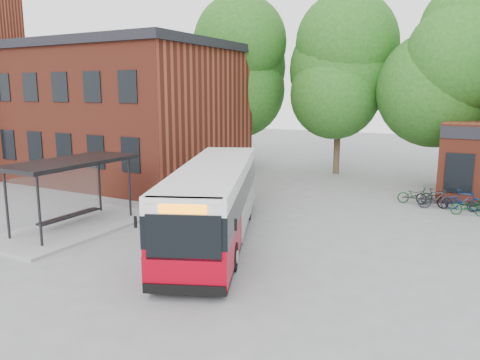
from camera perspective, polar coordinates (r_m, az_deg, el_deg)
The scene contains 13 objects.
ground at distance 18.32m, azimuth -7.45°, elevation -7.06°, with size 100.00×100.00×0.00m, color slate.
station_building at distance 32.82m, azimuth -16.99°, elevation 8.00°, with size 18.40×10.40×8.50m, color maroon, non-canonical shape.
bus_shelter at distance 20.18m, azimuth -19.67°, elevation -1.67°, with size 3.60×7.00×2.90m, color #232326, non-canonical shape.
bike_rail at distance 24.69m, azimuth 25.36°, elevation -2.89°, with size 5.20×0.10×0.38m, color #232326, non-canonical shape.
tree_0 at distance 34.21m, azimuth -0.02°, elevation 10.66°, with size 7.92×7.92×11.00m, color #1C4D14, non-canonical shape.
tree_1 at distance 32.44m, azimuth 11.96°, elevation 9.89°, with size 7.92×7.92×10.40m, color #1C4D14, non-canonical shape.
tree_2 at distance 30.16m, azimuth 24.44°, elevation 9.69°, with size 7.92×7.92×11.00m, color #1C4D14, non-canonical shape.
city_bus at distance 17.81m, azimuth -3.10°, elevation -2.71°, with size 2.40×11.27×2.86m, color #9C0012, non-canonical shape.
bicycle_0 at distance 25.17m, azimuth 20.53°, elevation -1.69°, with size 0.59×1.68×0.88m, color #0F391B.
bicycle_1 at distance 24.35m, azimuth 22.79°, elevation -2.12°, with size 0.47×1.66×1.00m, color black.
bicycle_2 at distance 24.78m, azimuth 22.37°, elevation -2.01°, with size 0.59×1.69×0.89m, color black.
bicycle_3 at distance 24.57m, azimuth 25.65°, elevation -2.23°, with size 0.47×1.66×1.00m, color #0C214A.
bicycle_4 at distance 23.70m, azimuth 26.11°, elevation -2.97°, with size 0.53×1.52×0.80m, color #0F461C.
Camera 1 is at (10.31, -14.07, 5.59)m, focal length 35.00 mm.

